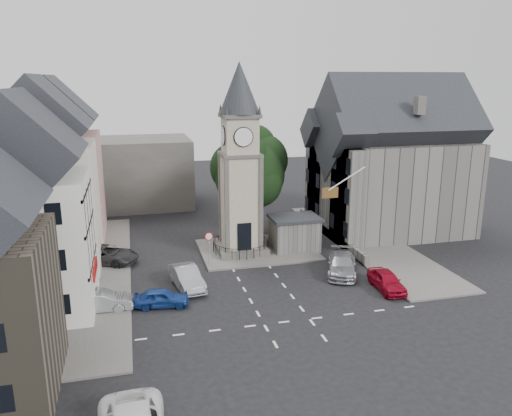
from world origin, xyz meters
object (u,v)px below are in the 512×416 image
object	(u,v)px
stone_shelter	(294,233)
car_east_red	(387,281)
pedestrian	(348,231)
clock_tower	(240,161)
car_west_blue	(162,298)

from	to	relation	value
stone_shelter	car_east_red	distance (m)	10.71
car_east_red	pedestrian	xyz separation A→B (m)	(2.14, 11.36, 0.16)
clock_tower	car_east_red	world-z (taller)	clock_tower
stone_shelter	car_west_blue	distance (m)	15.17
car_east_red	pedestrian	distance (m)	11.56
car_west_blue	car_east_red	world-z (taller)	car_east_red
clock_tower	pedestrian	size ratio (longest dim) A/B	9.49
clock_tower	stone_shelter	size ratio (longest dim) A/B	3.78
stone_shelter	car_east_red	size ratio (longest dim) A/B	1.05
car_west_blue	car_east_red	distance (m)	16.04
car_west_blue	pedestrian	xyz separation A→B (m)	(18.14, 10.18, 0.23)
car_east_red	clock_tower	bearing A→B (deg)	132.23
stone_shelter	car_east_red	xyz separation A→B (m)	(3.70, -10.01, -0.85)
clock_tower	stone_shelter	world-z (taller)	clock_tower
clock_tower	car_west_blue	distance (m)	14.12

